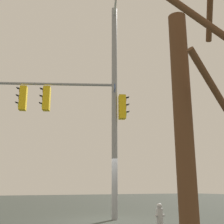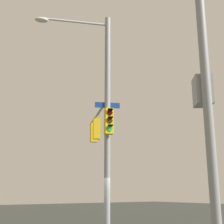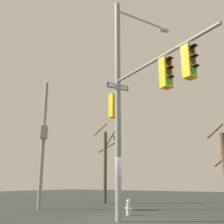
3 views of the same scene
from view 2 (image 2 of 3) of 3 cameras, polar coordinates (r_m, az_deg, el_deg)
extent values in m
cylinder|color=gray|center=(13.69, -0.84, -1.55)|extent=(0.26, 0.26, 9.87)
cylinder|color=silver|center=(15.19, -6.61, 15.82)|extent=(1.31, 2.81, 0.10)
ellipsoid|color=silver|center=(15.13, -12.56, 15.87)|extent=(0.57, 0.69, 0.20)
cylinder|color=gray|center=(16.49, -2.57, -0.38)|extent=(4.97, 2.28, 0.12)
cube|color=yellow|center=(16.70, -2.79, -3.02)|extent=(0.42, 0.45, 1.10)
cylinder|color=#2F0403|center=(16.93, -2.86, -2.00)|extent=(0.12, 0.21, 0.22)
cube|color=black|center=(17.02, -2.89, -1.65)|extent=(0.23, 0.26, 0.06)
cylinder|color=#352504|center=(16.86, -2.87, -3.13)|extent=(0.12, 0.21, 0.22)
cube|color=black|center=(16.95, -2.90, -2.78)|extent=(0.23, 0.26, 0.06)
cylinder|color=#19D147|center=(16.80, -2.89, -4.26)|extent=(0.12, 0.21, 0.22)
cube|color=black|center=(16.89, -2.92, -3.91)|extent=(0.23, 0.26, 0.06)
cylinder|color=gray|center=(16.83, -2.77, -0.93)|extent=(0.04, 0.04, 0.15)
cube|color=yellow|center=(17.71, -3.31, -3.66)|extent=(0.40, 0.44, 1.10)
cylinder|color=#2F0403|center=(17.94, -3.41, -2.68)|extent=(0.10, 0.22, 0.22)
cube|color=black|center=(18.03, -3.45, -2.36)|extent=(0.22, 0.25, 0.06)
cylinder|color=#352504|center=(17.87, -3.42, -3.75)|extent=(0.10, 0.22, 0.22)
cube|color=black|center=(17.96, -3.47, -3.42)|extent=(0.22, 0.25, 0.06)
cylinder|color=#19D147|center=(17.81, -3.44, -4.83)|extent=(0.10, 0.22, 0.22)
cube|color=black|center=(17.90, -3.49, -4.49)|extent=(0.22, 0.25, 0.06)
cylinder|color=gray|center=(17.84, -3.28, -1.69)|extent=(0.04, 0.04, 0.15)
cube|color=yellow|center=(13.34, -0.57, -1.69)|extent=(0.40, 0.44, 1.10)
cylinder|color=#2F0403|center=(13.26, -0.37, -0.11)|extent=(0.10, 0.22, 0.22)
cube|color=black|center=(13.22, -0.28, 0.47)|extent=(0.22, 0.25, 0.06)
cylinder|color=#352504|center=(13.18, -0.37, -1.54)|extent=(0.10, 0.22, 0.22)
cube|color=black|center=(13.14, -0.28, -0.96)|extent=(0.22, 0.25, 0.06)
cylinder|color=#19D147|center=(13.11, -0.38, -2.99)|extent=(0.10, 0.22, 0.22)
cube|color=black|center=(13.06, -0.28, -2.42)|extent=(0.22, 0.25, 0.06)
cube|color=navy|center=(13.86, -0.83, 1.23)|extent=(0.50, 1.01, 0.24)
cube|color=white|center=(13.88, -0.85, 1.21)|extent=(0.43, 0.91, 0.18)
cylinder|color=gray|center=(7.79, 16.86, 0.53)|extent=(0.23, 0.23, 7.67)
cube|color=#99999E|center=(8.29, 15.99, 3.62)|extent=(0.67, 0.66, 0.74)
camera|label=1|loc=(17.30, -49.25, -11.49)|focal=46.99mm
camera|label=3|loc=(24.20, 9.75, -15.10)|focal=43.22mm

